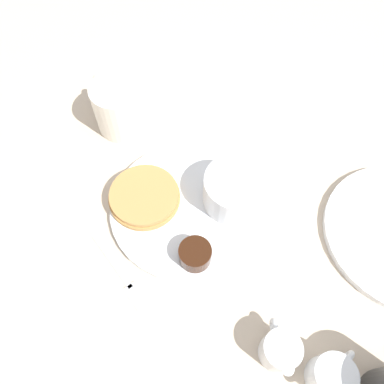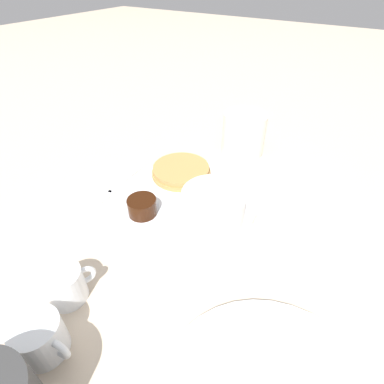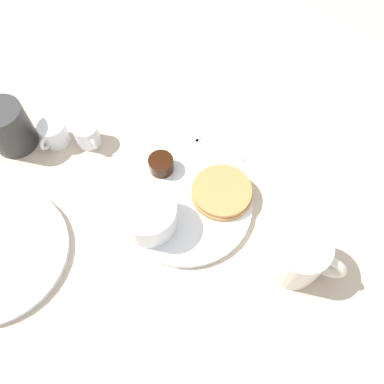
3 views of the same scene
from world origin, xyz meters
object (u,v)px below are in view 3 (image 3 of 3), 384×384
object	(u,v)px
creamer_pitcher_near	(87,135)
creamer_pitcher_far	(54,133)
plate	(186,204)
fork	(204,143)
bowl	(149,215)
coffee_mug	(298,255)
second_mug	(7,127)

from	to	relation	value
creamer_pitcher_near	creamer_pitcher_far	bearing A→B (deg)	118.46
plate	fork	world-z (taller)	plate
creamer_pitcher_near	fork	size ratio (longest dim) A/B	0.47
bowl	plate	bearing A→B (deg)	-26.75
coffee_mug	second_mug	xyz separation A→B (m)	(-0.04, 0.59, 0.00)
coffee_mug	second_mug	size ratio (longest dim) A/B	1.06
coffee_mug	creamer_pitcher_near	bearing A→B (deg)	86.08
plate	second_mug	distance (m)	0.38
second_mug	bowl	bearing A→B (deg)	-92.98
bowl	second_mug	world-z (taller)	second_mug
fork	second_mug	bearing A→B (deg)	119.52
plate	creamer_pitcher_near	distance (m)	0.25
coffee_mug	creamer_pitcher_near	xyz separation A→B (m)	(0.03, 0.46, -0.02)
second_mug	creamer_pitcher_near	bearing A→B (deg)	-59.97
coffee_mug	creamer_pitcher_far	bearing A→B (deg)	90.03
creamer_pitcher_near	second_mug	world-z (taller)	second_mug
creamer_pitcher_near	second_mug	distance (m)	0.15
coffee_mug	creamer_pitcher_near	size ratio (longest dim) A/B	1.91
plate	coffee_mug	size ratio (longest dim) A/B	1.94
bowl	coffee_mug	size ratio (longest dim) A/B	0.78
second_mug	coffee_mug	bearing A→B (deg)	-85.77
plate	creamer_pitcher_far	xyz separation A→B (m)	(-0.01, 0.30, 0.02)
creamer_pitcher_near	second_mug	bearing A→B (deg)	120.03
bowl	coffee_mug	xyz separation A→B (m)	(0.06, -0.25, 0.00)
plate	fork	xyz separation A→B (m)	(0.14, 0.04, -0.00)
fork	second_mug	distance (m)	0.39
bowl	coffee_mug	world-z (taller)	coffee_mug
creamer_pitcher_far	fork	bearing A→B (deg)	-60.96
bowl	creamer_pitcher_near	bearing A→B (deg)	66.25
creamer_pitcher_near	fork	distance (m)	0.24
plate	coffee_mug	distance (m)	0.22
creamer_pitcher_near	creamer_pitcher_far	world-z (taller)	creamer_pitcher_far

